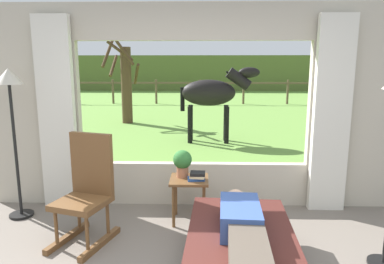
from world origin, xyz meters
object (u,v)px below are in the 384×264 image
at_px(horse, 212,93).
at_px(side_table, 189,186).
at_px(floor_lamp_left, 11,99).
at_px(potted_plant, 182,162).
at_px(book_stack, 197,176).
at_px(reclining_person, 243,228).
at_px(recliner_sofa, 241,259).
at_px(rocking_chair, 87,190).
at_px(pasture_tree, 125,81).

bearing_deg(horse, side_table, -4.47).
xyz_separation_m(floor_lamp_left, horse, (2.42, 4.18, -0.28)).
relative_size(potted_plant, book_stack, 1.56).
height_order(reclining_person, horse, horse).
distance_m(recliner_sofa, book_stack, 1.25).
height_order(book_stack, floor_lamp_left, floor_lamp_left).
xyz_separation_m(reclining_person, rocking_chair, (-1.51, 0.78, 0.02)).
distance_m(reclining_person, book_stack, 1.25).
relative_size(rocking_chair, potted_plant, 3.50).
bearing_deg(reclining_person, pasture_tree, 111.41).
xyz_separation_m(horse, pasture_tree, (-2.58, 2.65, 0.17)).
relative_size(potted_plant, horse, 0.18).
relative_size(recliner_sofa, pasture_tree, 0.60).
xyz_separation_m(reclining_person, book_stack, (-0.38, 1.19, 0.05)).
bearing_deg(pasture_tree, potted_plant, -72.78).
height_order(reclining_person, pasture_tree, pasture_tree).
relative_size(floor_lamp_left, pasture_tree, 0.61).
relative_size(side_table, horse, 0.29).
xyz_separation_m(recliner_sofa, side_table, (-0.48, 1.20, 0.21)).
distance_m(potted_plant, book_stack, 0.25).
height_order(recliner_sofa, floor_lamp_left, floor_lamp_left).
bearing_deg(book_stack, potted_plant, 144.79).
height_order(potted_plant, floor_lamp_left, floor_lamp_left).
xyz_separation_m(floor_lamp_left, pasture_tree, (-0.16, 6.83, -0.11)).
bearing_deg(side_table, reclining_person, -69.14).
xyz_separation_m(rocking_chair, potted_plant, (0.96, 0.53, 0.16)).
relative_size(reclining_person, rocking_chair, 1.28).
distance_m(recliner_sofa, side_table, 1.31).
xyz_separation_m(recliner_sofa, book_stack, (-0.38, 1.14, 0.35)).
distance_m(recliner_sofa, horse, 5.54).
xyz_separation_m(potted_plant, floor_lamp_left, (-1.97, 0.02, 0.73)).
distance_m(side_table, book_stack, 0.18).
height_order(side_table, horse, horse).
height_order(recliner_sofa, side_table, side_table).
xyz_separation_m(book_stack, horse, (0.28, 4.32, 0.59)).
height_order(side_table, floor_lamp_left, floor_lamp_left).
bearing_deg(recliner_sofa, rocking_chair, 157.46).
distance_m(rocking_chair, pasture_tree, 7.51).
height_order(horse, pasture_tree, pasture_tree).
height_order(floor_lamp_left, horse, floor_lamp_left).
height_order(recliner_sofa, book_stack, book_stack).
height_order(recliner_sofa, reclining_person, reclining_person).
bearing_deg(horse, pasture_tree, -135.28).
bearing_deg(recliner_sofa, horse, 94.31).
height_order(reclining_person, potted_plant, potted_plant).
relative_size(recliner_sofa, horse, 0.97).
xyz_separation_m(potted_plant, book_stack, (0.17, -0.12, -0.13)).
relative_size(rocking_chair, pasture_tree, 0.39).
bearing_deg(book_stack, pasture_tree, 108.22).
distance_m(rocking_chair, horse, 4.97).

